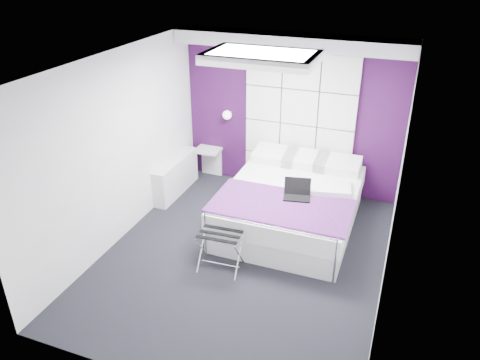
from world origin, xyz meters
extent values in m
plane|color=black|center=(0.00, 0.00, 0.00)|extent=(4.40, 4.40, 0.00)
plane|color=white|center=(0.00, 0.00, 2.60)|extent=(4.40, 4.40, 0.00)
plane|color=silver|center=(0.00, 2.20, 1.30)|extent=(3.60, 0.00, 3.60)
plane|color=silver|center=(-1.80, 0.00, 1.30)|extent=(0.00, 4.40, 4.40)
plane|color=silver|center=(1.80, 0.00, 1.30)|extent=(0.00, 4.40, 4.40)
cube|color=#330D38|center=(0.00, 2.19, 1.30)|extent=(3.58, 0.02, 2.58)
cube|color=silver|center=(0.00, 1.95, 2.50)|extent=(3.58, 0.50, 0.20)
sphere|color=white|center=(-1.05, 2.06, 1.22)|extent=(0.15, 0.15, 0.15)
cube|color=silver|center=(-1.69, 1.30, 0.30)|extent=(0.22, 1.20, 0.60)
cube|color=silver|center=(0.37, 0.99, 0.17)|extent=(1.78, 2.23, 0.33)
cube|color=white|center=(0.37, 0.99, 0.47)|extent=(1.82, 2.27, 0.28)
cube|color=#421650|center=(0.37, 0.42, 0.63)|extent=(1.88, 1.00, 0.03)
cube|color=silver|center=(-1.42, 2.02, 0.53)|extent=(0.43, 0.34, 0.05)
cube|color=black|center=(-0.19, -0.34, 0.52)|extent=(0.53, 0.39, 0.01)
cube|color=black|center=(0.52, 0.68, 0.66)|extent=(0.36, 0.25, 0.02)
cube|color=black|center=(0.52, 0.81, 0.79)|extent=(0.36, 0.01, 0.24)
camera|label=1|loc=(1.79, -4.85, 3.78)|focal=35.00mm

